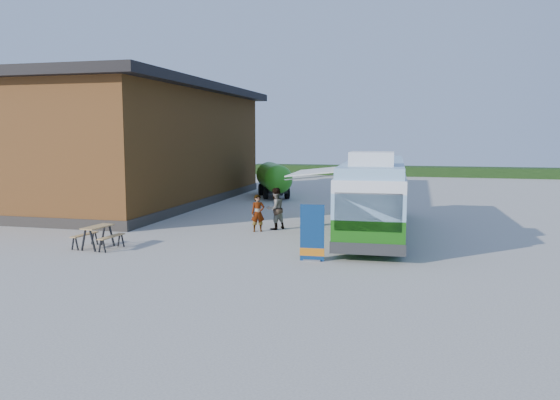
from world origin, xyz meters
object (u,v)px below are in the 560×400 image
(bus, at_px, (375,193))
(person_b, at_px, (275,209))
(person_a, at_px, (258,213))
(banner, at_px, (312,238))
(slurry_tanker, at_px, (274,178))
(picnic_table, at_px, (98,232))

(bus, xyz_separation_m, person_b, (-4.52, -0.15, -0.82))
(person_a, bearing_deg, bus, -14.48)
(banner, relative_size, person_b, 1.02)
(banner, distance_m, person_b, 6.54)
(banner, height_order, slurry_tanker, slurry_tanker)
(picnic_table, distance_m, slurry_tanker, 18.67)
(bus, height_order, banner, bus)
(picnic_table, bearing_deg, person_a, 51.66)
(bus, height_order, slurry_tanker, bus)
(banner, relative_size, slurry_tanker, 0.33)
(banner, relative_size, picnic_table, 1.20)
(person_b, height_order, slurry_tanker, slurry_tanker)
(banner, xyz_separation_m, person_b, (-2.87, 5.87, 0.16))
(person_b, bearing_deg, slurry_tanker, -126.89)
(banner, height_order, person_b, banner)
(banner, bearing_deg, person_b, 113.72)
(picnic_table, distance_m, person_a, 7.05)
(bus, xyz_separation_m, banner, (-1.65, -6.02, -0.97))
(picnic_table, xyz_separation_m, slurry_tanker, (2.01, 18.55, 0.71))
(picnic_table, bearing_deg, banner, 5.52)
(picnic_table, bearing_deg, bus, 36.54)
(bus, distance_m, banner, 6.31)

